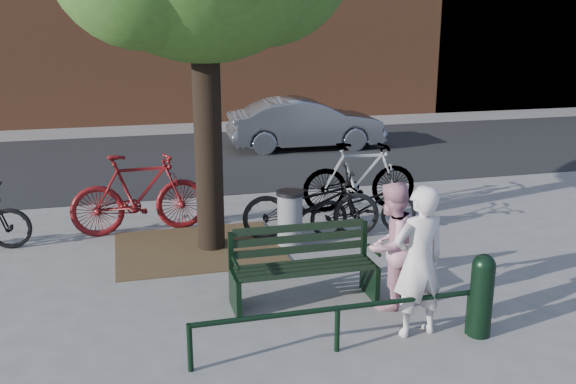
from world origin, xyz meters
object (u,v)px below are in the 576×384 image
object	(u,v)px
bollard	(482,292)
bicycle_c	(311,204)
park_bench	(303,263)
person_left	(419,262)
person_right	(391,245)
litter_bin	(290,218)
parked_car	(306,124)

from	to	relation	value
bollard	bicycle_c	distance (m)	3.56
park_bench	person_left	size ratio (longest dim) A/B	1.05
person_right	bicycle_c	bearing A→B (deg)	-117.23
park_bench	person_left	bearing A→B (deg)	-49.92
litter_bin	parked_car	world-z (taller)	parked_car
park_bench	bicycle_c	xyz separation A→B (m)	(0.75, 2.12, 0.08)
parked_car	park_bench	bearing A→B (deg)	165.66
person_right	bollard	xyz separation A→B (m)	(0.65, -0.93, -0.26)
person_right	litter_bin	bearing A→B (deg)	-107.46
bicycle_c	park_bench	bearing A→B (deg)	168.66
bollard	parked_car	distance (m)	10.33
person_left	bollard	world-z (taller)	person_left
park_bench	litter_bin	size ratio (longest dim) A/B	2.06
park_bench	person_right	size ratio (longest dim) A/B	1.15
park_bench	person_left	world-z (taller)	person_left
person_left	bicycle_c	world-z (taller)	person_left
park_bench	person_left	distance (m)	1.52
bicycle_c	parked_car	bearing A→B (deg)	-7.47
person_right	parked_car	bearing A→B (deg)	-132.10
litter_bin	parked_car	xyz separation A→B (m)	(2.31, 7.02, 0.23)
bollard	parked_car	bearing A→B (deg)	84.06
bollard	parked_car	world-z (taller)	parked_car
bollard	person_left	bearing A→B (deg)	162.06
park_bench	person_right	distance (m)	1.07
litter_bin	bicycle_c	bearing A→B (deg)	26.94
park_bench	bollard	distance (m)	2.09
bollard	litter_bin	distance (m)	3.49
parked_car	litter_bin	bearing A→B (deg)	164.07
park_bench	person_right	world-z (taller)	person_right
person_left	person_right	xyz separation A→B (m)	(0.00, 0.72, -0.07)
bollard	bicycle_c	xyz separation A→B (m)	(-0.85, 3.46, 0.06)
park_bench	bicycle_c	world-z (taller)	bicycle_c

